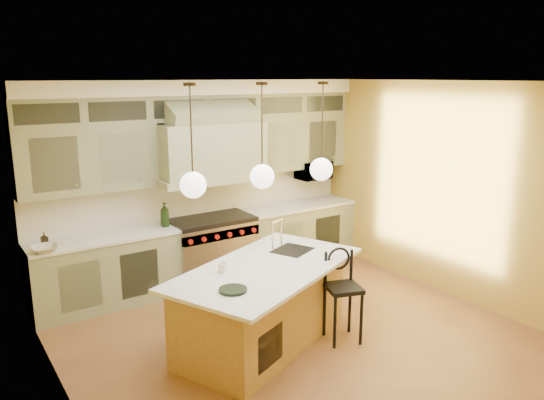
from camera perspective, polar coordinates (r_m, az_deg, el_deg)
floor at (r=6.34m, az=2.91°, el=-14.61°), size 5.00×5.00×0.00m
ceiling at (r=5.60m, az=3.26°, el=12.62°), size 5.00×5.00×0.00m
wall_back at (r=7.89m, az=-7.86°, el=2.10°), size 5.00×0.00×5.00m
wall_front at (r=4.19m, az=24.29°, el=-9.11°), size 5.00×0.00×5.00m
wall_left at (r=4.80m, az=-21.70°, el=-6.04°), size 0.00×5.00×5.00m
wall_right at (r=7.54m, az=18.49°, el=1.00°), size 0.00×5.00×5.00m
back_cabinetry at (r=7.66m, az=-6.97°, el=1.64°), size 5.00×0.77×2.90m
range at (r=7.83m, az=-6.48°, el=-5.26°), size 1.20×0.74×0.96m
kitchen_island at (r=6.04m, az=-0.96°, el=-11.08°), size 2.62×2.05×1.35m
counter_stool at (r=6.12m, az=7.58°, el=-9.54°), size 0.47×0.47×1.06m
microwave at (r=8.71m, az=4.50°, el=3.22°), size 0.54×0.37×0.30m
oil_bottle_a at (r=7.39m, az=-11.47°, el=-1.54°), size 0.15×0.15×0.34m
oil_bottle_b at (r=7.00m, az=-23.29°, el=-3.90°), size 0.08×0.08×0.17m
fruit_bowl at (r=6.79m, az=-23.26°, el=-4.85°), size 0.32×0.32×0.07m
cup at (r=5.69m, az=-5.36°, el=-7.27°), size 0.11×0.11×0.10m
pendant_left at (r=5.21m, az=-8.50°, el=1.92°), size 0.26×0.26×1.11m
pendant_center at (r=5.59m, az=-1.07°, el=2.84°), size 0.26×0.26×1.11m
pendant_right at (r=6.05m, az=5.32°, el=3.59°), size 0.26×0.26×1.11m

